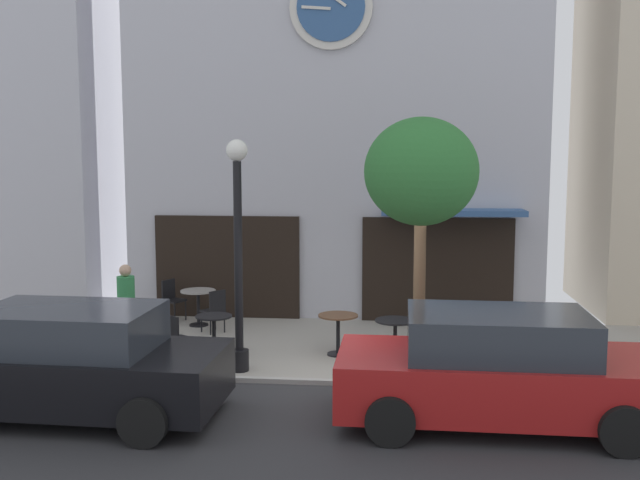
{
  "coord_description": "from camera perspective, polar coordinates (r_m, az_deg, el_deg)",
  "views": [
    {
      "loc": [
        0.69,
        -11.12,
        3.64
      ],
      "look_at": [
        -0.7,
        2.34,
        2.05
      ],
      "focal_mm": 40.53,
      "sensor_mm": 36.0,
      "label": 1
    }
  ],
  "objects": [
    {
      "name": "cafe_table_rightmost",
      "position": [
        15.75,
        -9.59,
        -4.68
      ],
      "size": [
        0.75,
        0.75,
        0.77
      ],
      "color": "black",
      "rests_on": "ground_plane"
    },
    {
      "name": "cafe_chair_corner",
      "position": [
        14.02,
        14.69,
        -6.36
      ],
      "size": [
        0.48,
        0.48,
        0.9
      ],
      "color": "black",
      "rests_on": "ground_plane"
    },
    {
      "name": "cafe_table_leftmost",
      "position": [
        13.3,
        1.44,
        -6.81
      ],
      "size": [
        0.73,
        0.73,
        0.75
      ],
      "color": "black",
      "rests_on": "ground_plane"
    },
    {
      "name": "pedestrian_green",
      "position": [
        13.76,
        -15.04,
        -5.2
      ],
      "size": [
        0.35,
        0.35,
        1.67
      ],
      "color": "#2D2D38",
      "rests_on": "ground_plane"
    },
    {
      "name": "cafe_table_center_left",
      "position": [
        13.25,
        14.84,
        -7.06
      ],
      "size": [
        0.76,
        0.76,
        0.75
      ],
      "color": "black",
      "rests_on": "ground_plane"
    },
    {
      "name": "cafe_table_center",
      "position": [
        13.39,
        -8.38,
        -6.89
      ],
      "size": [
        0.67,
        0.67,
        0.75
      ],
      "color": "black",
      "rests_on": "ground_plane"
    },
    {
      "name": "cafe_chair_near_tree",
      "position": [
        16.4,
        -11.64,
        -4.4
      ],
      "size": [
        0.54,
        0.54,
        0.9
      ],
      "color": "black",
      "rests_on": "ground_plane"
    },
    {
      "name": "street_lamp",
      "position": [
        12.14,
        -6.47,
        -1.19
      ],
      "size": [
        0.36,
        0.36,
        3.91
      ],
      "color": "black",
      "rests_on": "ground_plane"
    },
    {
      "name": "cafe_table_near_door",
      "position": [
        13.11,
        5.96,
        -7.16
      ],
      "size": [
        0.72,
        0.72,
        0.72
      ],
      "color": "black",
      "rests_on": "ground_plane"
    },
    {
      "name": "parked_car_red",
      "position": [
        10.2,
        13.8,
        -9.92
      ],
      "size": [
        4.32,
        2.06,
        1.55
      ],
      "color": "maroon",
      "rests_on": "ground_plane"
    },
    {
      "name": "ground_plane",
      "position": [
        10.95,
        1.97,
        -12.88
      ],
      "size": [
        26.55,
        11.07,
        0.13
      ],
      "color": "#9E998E"
    },
    {
      "name": "clock_building",
      "position": [
        17.24,
        1.26,
        15.07
      ],
      "size": [
        9.37,
        3.68,
        11.96
      ],
      "color": "#B2B2BC",
      "rests_on": "ground_plane"
    },
    {
      "name": "parked_car_black",
      "position": [
        10.8,
        -19.2,
        -9.17
      ],
      "size": [
        4.35,
        2.11,
        1.55
      ],
      "color": "black",
      "rests_on": "ground_plane"
    },
    {
      "name": "cafe_chair_outer",
      "position": [
        12.89,
        -11.33,
        -7.42
      ],
      "size": [
        0.55,
        0.55,
        0.9
      ],
      "color": "black",
      "rests_on": "ground_plane"
    },
    {
      "name": "cafe_chair_curbside",
      "position": [
        13.63,
        18.05,
        -6.85
      ],
      "size": [
        0.43,
        0.43,
        0.9
      ],
      "color": "black",
      "rests_on": "ground_plane"
    },
    {
      "name": "cafe_chair_left_end",
      "position": [
        15.05,
        -8.3,
        -5.32
      ],
      "size": [
        0.57,
        0.57,
        0.9
      ],
      "color": "black",
      "rests_on": "ground_plane"
    },
    {
      "name": "cafe_chair_under_awning",
      "position": [
        13.23,
        11.04,
        -7.05
      ],
      "size": [
        0.51,
        0.51,
        0.9
      ],
      "color": "black",
      "rests_on": "ground_plane"
    },
    {
      "name": "street_tree",
      "position": [
        11.96,
        7.99,
        5.19
      ],
      "size": [
        1.87,
        1.69,
        4.27
      ],
      "color": "brown",
      "rests_on": "ground_plane"
    }
  ]
}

